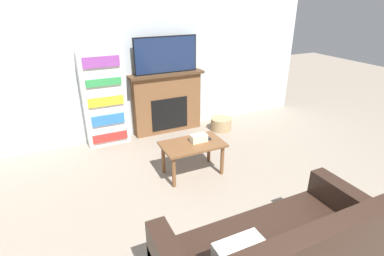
# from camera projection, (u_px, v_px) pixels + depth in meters

# --- Properties ---
(wall_back) EXTENTS (6.37, 0.06, 2.70)m
(wall_back) POSITION_uv_depth(u_px,v_px,m) (140.00, 56.00, 4.87)
(wall_back) COLOR silver
(wall_back) RESTS_ON ground_plane
(fireplace) EXTENTS (1.29, 0.28, 1.06)m
(fireplace) POSITION_uv_depth(u_px,v_px,m) (167.00, 103.00, 5.23)
(fireplace) COLOR brown
(fireplace) RESTS_ON ground_plane
(tv) EXTENTS (1.08, 0.03, 0.60)m
(tv) POSITION_uv_depth(u_px,v_px,m) (166.00, 55.00, 4.88)
(tv) COLOR black
(tv) RESTS_ON fireplace
(coffee_table) EXTENTS (0.82, 0.50, 0.46)m
(coffee_table) POSITION_uv_depth(u_px,v_px,m) (193.00, 148.00, 3.98)
(coffee_table) COLOR brown
(coffee_table) RESTS_ON ground_plane
(tissue_box) EXTENTS (0.22, 0.12, 0.10)m
(tissue_box) POSITION_uv_depth(u_px,v_px,m) (199.00, 138.00, 3.99)
(tissue_box) COLOR beige
(tissue_box) RESTS_ON coffee_table
(remote_control) EXTENTS (0.04, 0.15, 0.02)m
(remote_control) POSITION_uv_depth(u_px,v_px,m) (207.00, 137.00, 4.10)
(remote_control) COLOR black
(remote_control) RESTS_ON coffee_table
(bookshelf) EXTENTS (0.66, 0.29, 1.52)m
(bookshelf) POSITION_uv_depth(u_px,v_px,m) (104.00, 99.00, 4.71)
(bookshelf) COLOR white
(bookshelf) RESTS_ON ground_plane
(storage_basket) EXTENTS (0.37, 0.37, 0.22)m
(storage_basket) POSITION_uv_depth(u_px,v_px,m) (221.00, 124.00, 5.44)
(storage_basket) COLOR tan
(storage_basket) RESTS_ON ground_plane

